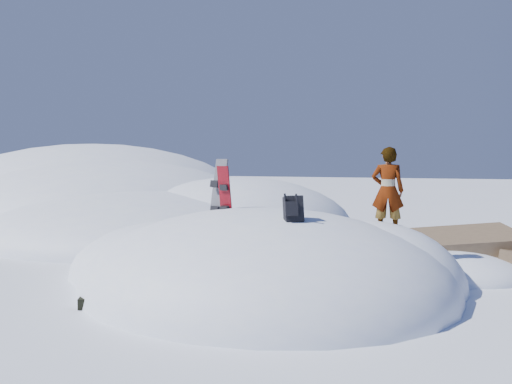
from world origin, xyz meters
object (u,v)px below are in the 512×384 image
(snowboard_dark, at_px, (217,200))
(snowboard_red, at_px, (225,201))
(backpack, at_px, (293,209))
(person, at_px, (388,191))

(snowboard_dark, bearing_deg, snowboard_red, -17.41)
(snowboard_dark, relative_size, backpack, 3.31)
(backpack, xyz_separation_m, person, (1.35, 1.82, 0.23))
(snowboard_red, xyz_separation_m, person, (2.96, 0.89, 0.20))
(snowboard_red, xyz_separation_m, backpack, (1.61, -0.94, -0.02))
(snowboard_dark, bearing_deg, backpack, -9.92)
(snowboard_red, xyz_separation_m, snowboard_dark, (-0.28, 0.23, -0.01))
(snowboard_dark, distance_m, backpack, 2.22)
(snowboard_red, distance_m, snowboard_dark, 0.37)
(backpack, relative_size, person, 0.31)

